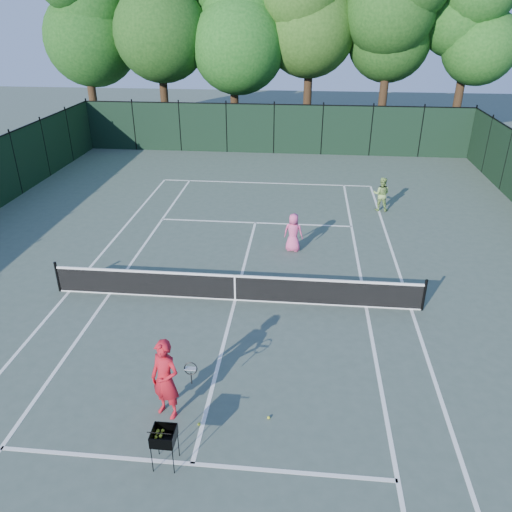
# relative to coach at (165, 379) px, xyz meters

# --- Properties ---
(ground) EXTENTS (90.00, 90.00, 0.00)m
(ground) POSITION_rel_coach_xyz_m (0.84, 5.05, -0.99)
(ground) COLOR #445348
(ground) RESTS_ON ground
(sideline_doubles_left) EXTENTS (0.10, 23.77, 0.01)m
(sideline_doubles_left) POSITION_rel_coach_xyz_m (-4.65, 5.05, -0.99)
(sideline_doubles_left) COLOR white
(sideline_doubles_left) RESTS_ON ground
(sideline_doubles_right) EXTENTS (0.10, 23.77, 0.01)m
(sideline_doubles_right) POSITION_rel_coach_xyz_m (6.32, 5.05, -0.99)
(sideline_doubles_right) COLOR white
(sideline_doubles_right) RESTS_ON ground
(sideline_singles_left) EXTENTS (0.10, 23.77, 0.01)m
(sideline_singles_left) POSITION_rel_coach_xyz_m (-3.28, 5.05, -0.99)
(sideline_singles_left) COLOR white
(sideline_singles_left) RESTS_ON ground
(sideline_singles_right) EXTENTS (0.10, 23.77, 0.01)m
(sideline_singles_right) POSITION_rel_coach_xyz_m (4.95, 5.05, -0.99)
(sideline_singles_right) COLOR white
(sideline_singles_right) RESTS_ON ground
(baseline_far) EXTENTS (10.97, 0.10, 0.01)m
(baseline_far) POSITION_rel_coach_xyz_m (0.84, 16.94, -0.99)
(baseline_far) COLOR white
(baseline_far) RESTS_ON ground
(service_line_near) EXTENTS (8.23, 0.10, 0.01)m
(service_line_near) POSITION_rel_coach_xyz_m (0.84, -1.35, -0.99)
(service_line_near) COLOR white
(service_line_near) RESTS_ON ground
(service_line_far) EXTENTS (8.23, 0.10, 0.01)m
(service_line_far) POSITION_rel_coach_xyz_m (0.84, 11.45, -0.99)
(service_line_far) COLOR white
(service_line_far) RESTS_ON ground
(center_service_line) EXTENTS (0.10, 12.80, 0.01)m
(center_service_line) POSITION_rel_coach_xyz_m (0.84, 5.05, -0.99)
(center_service_line) COLOR white
(center_service_line) RESTS_ON ground
(tennis_net) EXTENTS (11.69, 0.09, 1.06)m
(tennis_net) POSITION_rel_coach_xyz_m (0.84, 5.05, -0.51)
(tennis_net) COLOR black
(tennis_net) RESTS_ON ground
(fence_far) EXTENTS (24.00, 0.05, 3.00)m
(fence_far) POSITION_rel_coach_xyz_m (0.84, 23.05, 0.51)
(fence_far) COLOR black
(fence_far) RESTS_ON ground
(tree_0) EXTENTS (6.40, 6.40, 13.14)m
(tree_0) POSITION_rel_coach_xyz_m (-12.16, 26.55, 7.17)
(tree_0) COLOR black
(tree_0) RESTS_ON ground
(tree_1) EXTENTS (6.80, 6.80, 13.98)m
(tree_1) POSITION_rel_coach_xyz_m (-7.16, 27.05, 7.70)
(tree_1) COLOR black
(tree_1) RESTS_ON ground
(tree_2) EXTENTS (6.00, 6.00, 12.40)m
(tree_2) POSITION_rel_coach_xyz_m (-2.16, 26.85, 6.74)
(tree_2) COLOR black
(tree_2) RESTS_ON ground
(tree_4) EXTENTS (6.20, 6.20, 12.97)m
(tree_4) POSITION_rel_coach_xyz_m (7.84, 26.65, 7.15)
(tree_4) COLOR black
(tree_4) RESTS_ON ground
(tree_5) EXTENTS (5.80, 5.80, 12.23)m
(tree_5) POSITION_rel_coach_xyz_m (12.84, 27.15, 6.72)
(tree_5) COLOR black
(tree_5) RESTS_ON ground
(coach) EXTENTS (1.13, 0.72, 1.98)m
(coach) POSITION_rel_coach_xyz_m (0.00, 0.00, 0.00)
(coach) COLOR red
(coach) RESTS_ON ground
(player_pink) EXTENTS (0.80, 0.59, 1.49)m
(player_pink) POSITION_rel_coach_xyz_m (2.54, 8.88, -0.25)
(player_pink) COLOR #E6518C
(player_pink) RESTS_ON ground
(player_green) EXTENTS (0.84, 0.71, 1.55)m
(player_green) POSITION_rel_coach_xyz_m (6.37, 13.53, -0.21)
(player_green) COLOR #87B158
(player_green) RESTS_ON ground
(ball_hopper) EXTENTS (0.47, 0.47, 0.90)m
(ball_hopper) POSITION_rel_coach_xyz_m (0.31, -1.38, -0.23)
(ball_hopper) COLOR black
(ball_hopper) RESTS_ON ground
(loose_ball_near_cart) EXTENTS (0.07, 0.07, 0.07)m
(loose_ball_near_cart) POSITION_rel_coach_xyz_m (0.76, -0.29, -0.96)
(loose_ball_near_cart) COLOR #CBDD2D
(loose_ball_near_cart) RESTS_ON ground
(loose_ball_midcourt) EXTENTS (0.07, 0.07, 0.07)m
(loose_ball_midcourt) POSITION_rel_coach_xyz_m (2.29, 0.05, -0.96)
(loose_ball_midcourt) COLOR #C6D12A
(loose_ball_midcourt) RESTS_ON ground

